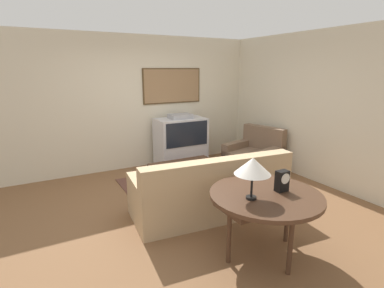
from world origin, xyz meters
TOP-DOWN VIEW (x-y plane):
  - ground_plane at (0.00, 0.00)m, footprint 12.00×12.00m
  - wall_back at (0.02, 2.13)m, footprint 12.00×0.10m
  - wall_right at (2.63, 0.00)m, footprint 0.06×12.00m
  - area_rug at (0.43, 0.58)m, footprint 2.17×1.84m
  - tv at (0.82, 1.70)m, footprint 1.03×0.61m
  - couch at (0.21, -0.48)m, footprint 2.25×1.10m
  - armchair at (2.03, 0.72)m, footprint 1.08×1.13m
  - coffee_table at (0.35, 0.66)m, footprint 1.15×0.49m
  - console_table at (0.20, -1.60)m, footprint 1.21×1.21m
  - table_lamp at (-0.02, -1.63)m, footprint 0.37×0.37m
  - mantel_clock at (0.40, -1.63)m, footprint 0.14×0.10m

SIDE VIEW (x-z plane):
  - ground_plane at x=0.00m, z-range 0.00..0.00m
  - area_rug at x=0.43m, z-range 0.00..0.01m
  - armchair at x=2.03m, z-range -0.16..0.72m
  - couch at x=0.21m, z-range -0.13..0.77m
  - coffee_table at x=0.35m, z-range 0.17..0.59m
  - tv at x=0.82m, z-range -0.03..1.09m
  - console_table at x=0.20m, z-range 0.31..1.04m
  - mantel_clock at x=0.40m, z-range 0.74..0.97m
  - table_lamp at x=-0.02m, z-range 0.86..1.30m
  - wall_right at x=2.63m, z-range 0.00..2.70m
  - wall_back at x=0.02m, z-range 0.01..2.71m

